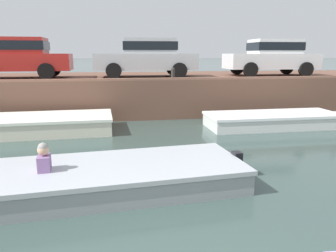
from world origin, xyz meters
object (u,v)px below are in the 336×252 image
(boat_moored_central_white, at_px, (279,120))
(motorboat_passing, at_px, (79,180))
(boat_moored_west_cream, at_px, (19,125))
(car_left_inner_red, at_px, (14,56))
(car_right_inner_white, at_px, (272,56))
(mooring_bollard_mid, at_px, (173,73))
(car_centre_silver, at_px, (147,56))

(boat_moored_central_white, xyz_separation_m, motorboat_passing, (-6.03, -4.45, 0.00))
(boat_moored_west_cream, xyz_separation_m, car_left_inner_red, (-0.89, 3.35, 2.04))
(car_right_inner_white, distance_m, mooring_bollard_mid, 4.99)
(boat_moored_west_cream, relative_size, car_left_inner_red, 1.37)
(car_right_inner_white, bearing_deg, car_centre_silver, 180.00)
(car_left_inner_red, relative_size, car_centre_silver, 1.07)
(car_left_inner_red, height_order, car_right_inner_white, same)
(car_right_inner_white, bearing_deg, motorboat_passing, -132.61)
(boat_moored_west_cream, bearing_deg, car_centre_silver, 38.20)
(boat_moored_west_cream, bearing_deg, car_left_inner_red, 104.96)
(boat_moored_central_white, xyz_separation_m, car_left_inner_red, (-9.17, 3.66, 2.07))
(boat_moored_central_white, distance_m, car_centre_silver, 5.82)
(boat_moored_west_cream, relative_size, boat_moored_central_white, 1.16)
(motorboat_passing, bearing_deg, boat_moored_central_white, 36.43)
(motorboat_passing, height_order, car_left_inner_red, car_left_inner_red)
(motorboat_passing, xyz_separation_m, car_right_inner_white, (7.45, 8.10, 2.07))
(motorboat_passing, bearing_deg, mooring_bollard_mid, 66.54)
(boat_moored_central_white, bearing_deg, car_left_inner_red, 158.24)
(boat_moored_central_white, height_order, motorboat_passing, motorboat_passing)
(boat_moored_west_cream, xyz_separation_m, car_centre_silver, (4.25, 3.34, 2.04))
(boat_moored_west_cream, relative_size, mooring_bollard_mid, 13.68)
(car_left_inner_red, xyz_separation_m, car_centre_silver, (5.14, -0.00, -0.00))
(boat_moored_central_white, height_order, car_centre_silver, car_centre_silver)
(boat_moored_central_white, bearing_deg, car_centre_silver, 137.74)
(boat_moored_west_cream, relative_size, motorboat_passing, 0.93)
(car_left_inner_red, distance_m, mooring_bollard_mid, 6.19)
(boat_moored_central_white, height_order, car_left_inner_red, car_left_inner_red)
(boat_moored_central_white, relative_size, car_centre_silver, 1.27)
(motorboat_passing, height_order, car_right_inner_white, car_right_inner_white)
(motorboat_passing, bearing_deg, boat_moored_west_cream, 115.28)
(boat_moored_west_cream, height_order, motorboat_passing, motorboat_passing)
(motorboat_passing, xyz_separation_m, car_centre_silver, (2.00, 8.10, 2.07))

